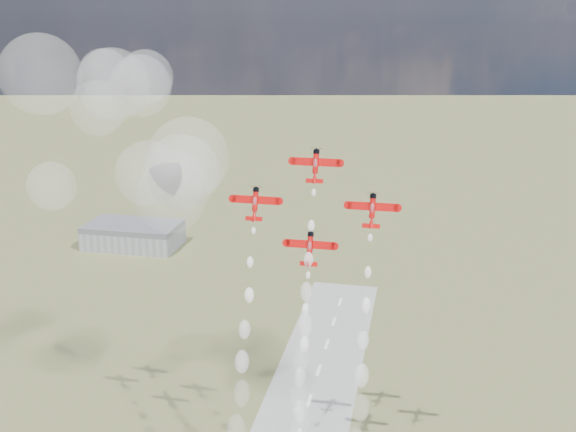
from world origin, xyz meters
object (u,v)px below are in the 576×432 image
Objects in this scene: plane_lead at (316,165)px; plane_slot at (310,248)px; plane_right at (372,210)px; hangar at (133,235)px; plane_left at (255,203)px.

plane_lead is 1.00× the size of plane_slot.
plane_slot is (-14.09, -3.46, -9.24)m from plane_right.
plane_slot is at bearing -53.97° from hangar.
hangar is 4.29× the size of plane_right.
plane_lead is (127.34, -168.15, 82.62)m from hangar.
hangar is 218.31m from plane_left.
hangar is 226.53m from plane_lead.
plane_lead is 17.20m from plane_right.
plane_right is at bearing -50.51° from hangar.
plane_right is at bearing 13.81° from plane_slot.
hangar is 234.18m from plane_right.
plane_lead is 1.00× the size of plane_right.
plane_lead is 19.73m from plane_slot.
plane_left is 17.20m from plane_slot.
plane_left is 1.00× the size of plane_slot.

